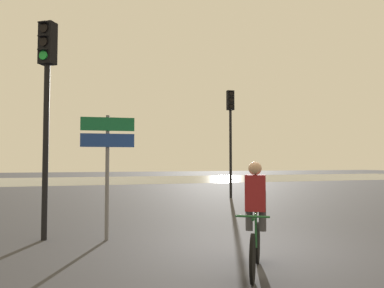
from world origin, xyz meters
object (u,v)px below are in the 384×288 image
Objects in this scene: direction_sign_post at (107,154)px; cyclist at (255,216)px; traffic_light_far_right at (230,124)px; traffic_light_near_left at (47,88)px.

direction_sign_post reaches higher than cyclist.
traffic_light_near_left is at bearing 50.42° from traffic_light_far_right.
direction_sign_post is (1.23, -0.47, -1.39)m from traffic_light_near_left.
traffic_light_far_right is at bearing -80.59° from cyclist.
cyclist is at bearing 167.55° from traffic_light_near_left.
traffic_light_near_left is 2.84× the size of cyclist.
traffic_light_far_right reaches higher than traffic_light_near_left.
traffic_light_far_right is 1.90× the size of direction_sign_post.
traffic_light_near_left reaches higher than direction_sign_post.
cyclist is (-4.53, -10.66, -2.58)m from traffic_light_far_right.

